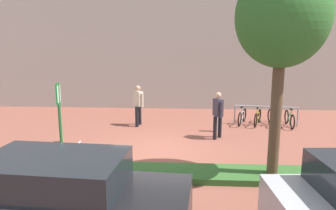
% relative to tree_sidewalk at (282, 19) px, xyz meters
% --- Properties ---
extents(ground_plane, '(60.00, 60.00, 0.00)m').
position_rel_tree_sidewalk_xyz_m(ground_plane, '(-3.10, 1.94, -4.02)').
color(ground_plane, brown).
extents(building_facade, '(28.00, 1.20, 10.00)m').
position_rel_tree_sidewalk_xyz_m(building_facade, '(-3.10, 9.53, 0.98)').
color(building_facade, '#B2ADA3').
rests_on(building_facade, ground).
extents(planter_strip, '(7.00, 1.10, 0.16)m').
position_rel_tree_sidewalk_xyz_m(planter_strip, '(-2.33, 0.03, -3.94)').
color(planter_strip, '#336028').
rests_on(planter_strip, ground).
extents(tree_sidewalk, '(2.20, 2.20, 5.28)m').
position_rel_tree_sidewalk_xyz_m(tree_sidewalk, '(0.00, 0.00, 0.00)').
color(tree_sidewalk, brown).
rests_on(tree_sidewalk, ground).
extents(parking_sign_post, '(0.08, 0.36, 2.45)m').
position_rel_tree_sidewalk_xyz_m(parking_sign_post, '(-5.52, 0.03, -2.41)').
color(parking_sign_post, '#2D7238').
rests_on(parking_sign_post, ground).
extents(bike_at_sign, '(1.68, 0.42, 0.86)m').
position_rel_tree_sidewalk_xyz_m(bike_at_sign, '(-5.49, 0.12, -3.67)').
color(bike_at_sign, black).
rests_on(bike_at_sign, ground).
extents(bike_rack_cluster, '(2.64, 1.80, 0.83)m').
position_rel_tree_sidewalk_xyz_m(bike_rack_cluster, '(1.16, 5.64, -3.67)').
color(bike_rack_cluster, '#99999E').
rests_on(bike_rack_cluster, ground).
extents(bollard_steel, '(0.16, 0.16, 0.90)m').
position_rel_tree_sidewalk_xyz_m(bollard_steel, '(-1.02, 4.47, -3.57)').
color(bollard_steel, '#ADADB2').
rests_on(bollard_steel, ground).
extents(person_shirt_blue, '(0.50, 0.52, 1.72)m').
position_rel_tree_sidewalk_xyz_m(person_shirt_blue, '(-4.26, 5.21, -3.03)').
color(person_shirt_blue, black).
rests_on(person_shirt_blue, ground).
extents(person_suited_dark, '(0.37, 0.57, 1.72)m').
position_rel_tree_sidewalk_xyz_m(person_suited_dark, '(-1.08, 3.54, -3.03)').
color(person_suited_dark, black).
rests_on(person_suited_dark, ground).
extents(car_black_suv, '(4.42, 2.27, 1.54)m').
position_rel_tree_sidewalk_xyz_m(car_black_suv, '(-4.35, -2.85, -3.26)').
color(car_black_suv, black).
rests_on(car_black_suv, ground).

